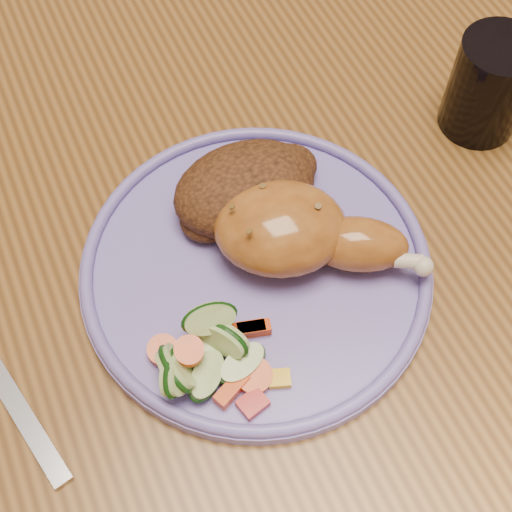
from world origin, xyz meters
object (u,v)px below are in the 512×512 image
object	(u,v)px
fork	(3,382)
drinking_glass	(489,86)
dining_table	(332,220)
plate	(256,270)

from	to	relation	value
fork	drinking_glass	distance (m)	0.45
dining_table	drinking_glass	world-z (taller)	drinking_glass
plate	drinking_glass	size ratio (longest dim) A/B	3.06
fork	dining_table	bearing A→B (deg)	13.12
drinking_glass	dining_table	bearing A→B (deg)	178.24
dining_table	drinking_glass	distance (m)	0.18
plate	drinking_glass	xyz separation A→B (m)	(0.24, 0.06, 0.04)
dining_table	fork	bearing A→B (deg)	-166.88
dining_table	drinking_glass	bearing A→B (deg)	-1.76
plate	drinking_glass	distance (m)	0.25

